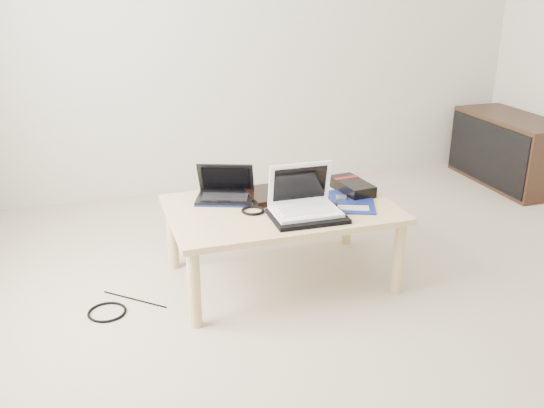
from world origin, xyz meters
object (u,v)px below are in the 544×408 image
object	(u,v)px
netbook	(225,192)
white_laptop	(304,201)
media_cabinet	(509,150)
gpu_box	(352,186)
coffee_table	(281,216)

from	to	relation	value
netbook	white_laptop	bearing A→B (deg)	-46.23
media_cabinet	gpu_box	world-z (taller)	media_cabinet
media_cabinet	white_laptop	world-z (taller)	white_laptop
gpu_box	netbook	bearing A→B (deg)	171.75
netbook	coffee_table	bearing A→B (deg)	-38.20
coffee_table	media_cabinet	bearing A→B (deg)	23.80
white_laptop	media_cabinet	bearing A→B (deg)	27.54
netbook	gpu_box	size ratio (longest dim) A/B	1.19
coffee_table	media_cabinet	world-z (taller)	media_cabinet
netbook	gpu_box	bearing A→B (deg)	-8.25
coffee_table	white_laptop	xyz separation A→B (m)	(0.07, -0.13, 0.11)
media_cabinet	netbook	world-z (taller)	netbook
media_cabinet	white_laptop	size ratio (longest dim) A/B	2.90
white_laptop	gpu_box	bearing A→B (deg)	32.19
gpu_box	media_cabinet	bearing A→B (deg)	26.49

